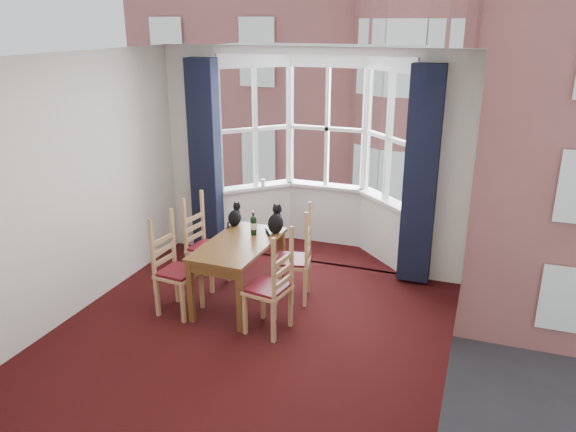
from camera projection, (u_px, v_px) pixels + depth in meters
The scene contains 21 objects.
floor at pixel (241, 345), 5.66m from camera, with size 4.50×4.50×0.00m, color black.
ceiling at pixel (231, 58), 4.73m from camera, with size 4.50×4.50×0.00m, color white.
wall_left at pixel (62, 193), 5.84m from camera, with size 4.50×4.50×0.00m, color silver.
wall_right at pixel (461, 242), 4.55m from camera, with size 4.50×4.50×0.00m, color silver.
wall_near at pixel (70, 336), 3.20m from camera, with size 4.00×4.00×0.00m, color silver.
wall_back_pier_left at pixel (196, 150), 7.72m from camera, with size 0.70×0.12×2.80m, color silver.
wall_back_pier_right at pixel (443, 171), 6.66m from camera, with size 0.70×0.12×2.80m, color silver.
bay_window at pixel (322, 152), 7.64m from camera, with size 2.76×0.94×2.80m.
curtain_left at pixel (205, 158), 7.50m from camera, with size 0.38×0.22×2.60m, color black.
curtain_right at pixel (421, 177), 6.59m from camera, with size 0.38×0.22×2.60m, color black.
dining_table at pixel (239, 251), 6.32m from camera, with size 0.71×1.29×0.74m.
chair_left_near at pixel (172, 272), 6.19m from camera, with size 0.44×0.46×0.92m.
chair_left_far at pixel (201, 247), 6.85m from camera, with size 0.45×0.47×0.92m.
chair_right_near at pixel (275, 291), 5.74m from camera, with size 0.46×0.48×0.92m.
chair_right_far at pixel (300, 262), 6.45m from camera, with size 0.48×0.49×0.92m.
cat_left at pixel (235, 216), 6.78m from camera, with size 0.15×0.22×0.29m.
cat_right at pixel (276, 222), 6.54m from camera, with size 0.21×0.27×0.34m.
wine_bottle at pixel (254, 224), 6.47m from camera, with size 0.07×0.07×0.29m.
candle_tall at pixel (263, 183), 7.92m from camera, with size 0.06×0.06×0.10m, color white.
street at pixel (450, 168), 36.26m from camera, with size 80.00×80.00×0.00m, color #333335.
tenement_building at pixel (425, 70), 17.56m from camera, with size 18.40×7.80×15.20m.
Camera 1 is at (2.12, -4.45, 3.11)m, focal length 35.00 mm.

